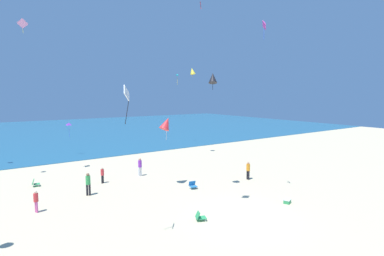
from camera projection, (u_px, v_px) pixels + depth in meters
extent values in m
plane|color=beige|center=(162.00, 179.00, 26.29)|extent=(120.00, 120.00, 0.00)
cube|color=#236084|center=(63.00, 131.00, 60.26)|extent=(120.00, 60.00, 0.05)
cube|color=#2D9956|center=(37.00, 184.00, 24.08)|extent=(0.51, 0.53, 0.03)
cube|color=#2D9956|center=(33.00, 182.00, 23.94)|extent=(0.24, 0.50, 0.43)
cylinder|color=#B7B7BC|center=(39.00, 184.00, 24.37)|extent=(0.02, 0.02, 0.19)
cylinder|color=#B7B7BC|center=(39.00, 186.00, 23.95)|extent=(0.02, 0.02, 0.19)
cube|color=#2370B2|center=(193.00, 186.00, 23.43)|extent=(0.63, 0.57, 0.03)
cube|color=#2370B2|center=(192.00, 183.00, 23.64)|extent=(0.58, 0.25, 0.39)
cylinder|color=#B7B7BC|center=(197.00, 188.00, 23.42)|extent=(0.02, 0.02, 0.20)
cylinder|color=#B7B7BC|center=(191.00, 189.00, 23.19)|extent=(0.02, 0.02, 0.20)
cube|color=#2D9956|center=(202.00, 218.00, 17.55)|extent=(0.65, 0.66, 0.03)
cube|color=#2D9956|center=(198.00, 215.00, 17.47)|extent=(0.39, 0.56, 0.39)
cylinder|color=#B7B7BC|center=(203.00, 217.00, 17.84)|extent=(0.02, 0.02, 0.16)
cylinder|color=#B7B7BC|center=(205.00, 221.00, 17.34)|extent=(0.02, 0.02, 0.16)
cube|color=#339956|center=(287.00, 202.00, 20.33)|extent=(0.63, 0.56, 0.23)
cube|color=white|center=(287.00, 200.00, 20.31)|extent=(0.65, 0.58, 0.04)
cylinder|color=#D8599E|center=(37.00, 207.00, 18.66)|extent=(0.12, 0.12, 0.71)
cylinder|color=#D8599E|center=(36.00, 207.00, 18.76)|extent=(0.12, 0.12, 0.71)
cylinder|color=red|center=(36.00, 198.00, 18.64)|extent=(0.36, 0.36, 0.53)
sphere|color=beige|center=(35.00, 192.00, 18.60)|extent=(0.19, 0.19, 0.19)
cylinder|color=white|center=(141.00, 171.00, 27.18)|extent=(0.15, 0.15, 0.84)
cylinder|color=white|center=(139.00, 172.00, 27.07)|extent=(0.15, 0.15, 0.84)
cylinder|color=purple|center=(140.00, 164.00, 27.04)|extent=(0.36, 0.36, 0.63)
sphere|color=tan|center=(140.00, 159.00, 27.00)|extent=(0.23, 0.23, 0.23)
cylinder|color=black|center=(249.00, 175.00, 25.93)|extent=(0.14, 0.14, 0.80)
cylinder|color=black|center=(247.00, 175.00, 26.08)|extent=(0.14, 0.14, 0.80)
cylinder|color=orange|center=(248.00, 167.00, 25.93)|extent=(0.33, 0.33, 0.60)
sphere|color=tan|center=(248.00, 163.00, 25.88)|extent=(0.22, 0.22, 0.22)
cylinder|color=black|center=(102.00, 179.00, 24.85)|extent=(0.12, 0.12, 0.68)
cylinder|color=black|center=(103.00, 179.00, 24.99)|extent=(0.12, 0.12, 0.68)
cylinder|color=red|center=(102.00, 172.00, 24.85)|extent=(0.38, 0.38, 0.51)
sphere|color=beige|center=(102.00, 168.00, 24.82)|extent=(0.19, 0.19, 0.19)
cylinder|color=black|center=(90.00, 190.00, 21.87)|extent=(0.15, 0.15, 0.84)
cylinder|color=black|center=(87.00, 190.00, 21.87)|extent=(0.15, 0.15, 0.84)
cylinder|color=green|center=(88.00, 180.00, 21.79)|extent=(0.47, 0.47, 0.63)
sphere|color=#846047|center=(88.00, 175.00, 21.74)|extent=(0.23, 0.23, 0.23)
cube|color=pink|center=(23.00, 23.00, 31.50)|extent=(1.11, 0.09, 1.11)
cylinder|color=yellow|center=(23.00, 30.00, 31.58)|extent=(0.03, 0.05, 0.62)
pyramid|color=#1EADAD|center=(177.00, 75.00, 44.50)|extent=(0.46, 0.55, 0.27)
cylinder|color=yellow|center=(177.00, 81.00, 44.59)|extent=(0.07, 0.04, 1.18)
pyramid|color=purple|center=(69.00, 124.00, 29.19)|extent=(0.77, 0.79, 0.23)
cylinder|color=blue|center=(69.00, 133.00, 29.28)|extent=(0.05, 0.05, 0.86)
cylinder|color=red|center=(201.00, 5.00, 16.57)|extent=(0.03, 0.12, 0.44)
cone|color=yellow|center=(192.00, 71.00, 35.69)|extent=(0.80, 0.92, 0.88)
cylinder|color=orange|center=(192.00, 75.00, 35.75)|extent=(0.04, 0.07, 0.42)
cone|color=red|center=(166.00, 123.00, 23.53)|extent=(1.28, 0.96, 1.26)
cylinder|color=white|center=(166.00, 134.00, 23.63)|extent=(0.04, 0.03, 0.94)
cone|color=black|center=(213.00, 78.00, 22.14)|extent=(1.02, 1.06, 0.93)
cylinder|color=black|center=(213.00, 86.00, 22.21)|extent=(0.11, 0.14, 0.57)
cube|color=white|center=(127.00, 93.00, 13.87)|extent=(0.52, 0.66, 0.79)
cylinder|color=black|center=(127.00, 112.00, 13.97)|extent=(0.22, 0.12, 1.18)
cube|color=#DB3DA8|center=(264.00, 25.00, 20.46)|extent=(0.42, 0.58, 0.66)
cylinder|color=blue|center=(264.00, 34.00, 20.53)|extent=(0.05, 0.05, 0.73)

